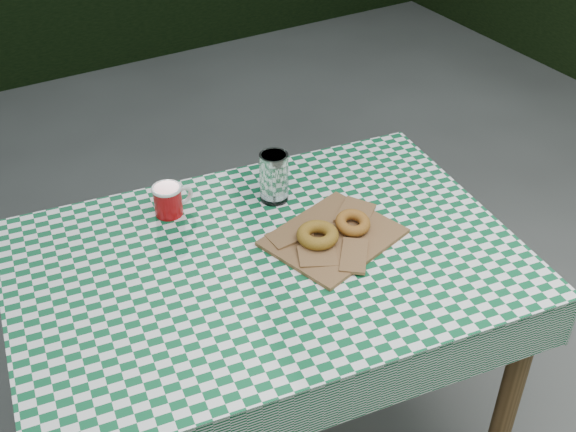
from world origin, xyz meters
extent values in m
plane|color=#4C4C47|center=(0.00, 0.00, 0.00)|extent=(60.00, 60.00, 0.00)
cube|color=#54381D|center=(-0.03, -0.10, 0.38)|extent=(1.34, 0.98, 0.75)
cube|color=#0D542E|center=(-0.03, -0.10, 0.75)|extent=(1.36, 1.00, 0.01)
cube|color=olive|center=(0.16, -0.12, 0.76)|extent=(0.38, 0.33, 0.02)
torus|color=#9D6E20|center=(0.11, -0.12, 0.79)|extent=(0.11, 0.11, 0.03)
torus|color=#99641F|center=(0.22, -0.12, 0.79)|extent=(0.10, 0.10, 0.03)
cylinder|color=white|center=(0.12, 0.12, 0.83)|extent=(0.11, 0.11, 0.14)
camera|label=1|loc=(-0.67, -1.31, 1.89)|focal=44.41mm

